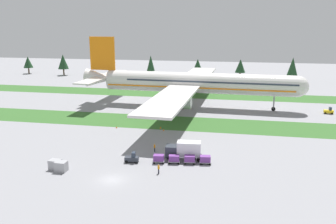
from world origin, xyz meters
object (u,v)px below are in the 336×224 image
(cargo_dolly_lead, at_px, (159,158))
(uld_container_1, at_px, (61,166))
(cargo_dolly_second, at_px, (174,158))
(taxiway_marker_0, at_px, (164,130))
(airliner, at_px, (190,82))
(cargo_dolly_fourth, at_px, (205,159))
(pushback_tractor, at_px, (329,111))
(ground_crew_loader, at_px, (155,147))
(taxiway_marker_1, at_px, (161,128))
(catering_truck, at_px, (184,150))
(baggage_tug, at_px, (132,158))
(ground_crew_marshaller, at_px, (159,168))
(taxiway_marker_2, at_px, (117,127))
(uld_container_0, at_px, (55,164))
(cargo_dolly_third, at_px, (190,159))

(cargo_dolly_lead, bearing_deg, uld_container_1, 106.42)
(cargo_dolly_second, relative_size, taxiway_marker_0, 5.23)
(cargo_dolly_lead, xyz_separation_m, cargo_dolly_second, (2.87, 0.38, 0.00))
(airliner, distance_m, cargo_dolly_fourth, 48.35)
(cargo_dolly_second, xyz_separation_m, pushback_tractor, (37.55, 46.18, -0.10))
(cargo_dolly_fourth, bearing_deg, cargo_dolly_lead, 90.00)
(ground_crew_loader, height_order, taxiway_marker_1, ground_crew_loader)
(catering_truck, xyz_separation_m, ground_crew_loader, (-6.54, 3.12, -1.01))
(baggage_tug, distance_m, taxiway_marker_0, 21.34)
(baggage_tug, distance_m, cargo_dolly_lead, 5.03)
(cargo_dolly_second, bearing_deg, ground_crew_marshaller, 153.37)
(pushback_tractor, distance_m, ground_crew_marshaller, 64.77)
(baggage_tug, bearing_deg, ground_crew_marshaller, -132.41)
(cargo_dolly_fourth, bearing_deg, ground_crew_marshaller, 120.92)
(catering_truck, bearing_deg, taxiway_marker_2, 43.75)
(airliner, height_order, cargo_dolly_fourth, airliner)
(cargo_dolly_lead, bearing_deg, uld_container_0, 102.57)
(pushback_tractor, bearing_deg, ground_crew_loader, 136.02)
(ground_crew_loader, height_order, taxiway_marker_0, ground_crew_loader)
(cargo_dolly_second, distance_m, ground_crew_loader, 7.34)
(baggage_tug, xyz_separation_m, cargo_dolly_third, (10.73, 1.42, 0.10))
(catering_truck, height_order, taxiway_marker_1, catering_truck)
(airliner, height_order, taxiway_marker_1, airliner)
(airliner, distance_m, uld_container_0, 57.63)
(cargo_dolly_fourth, relative_size, uld_container_0, 1.19)
(taxiway_marker_0, xyz_separation_m, taxiway_marker_2, (-12.06, -0.01, -0.00))
(uld_container_1, xyz_separation_m, taxiway_marker_1, (11.65, 29.58, -0.67))
(airliner, bearing_deg, taxiway_marker_1, -6.58)
(cargo_dolly_second, distance_m, pushback_tractor, 59.52)
(ground_crew_marshaller, height_order, taxiway_marker_2, ground_crew_marshaller)
(taxiway_marker_1, bearing_deg, cargo_dolly_lead, -78.80)
(cargo_dolly_third, xyz_separation_m, pushback_tractor, (34.68, 45.80, -0.10))
(ground_crew_marshaller, xyz_separation_m, ground_crew_loader, (-3.18, 10.62, 0.00))
(taxiway_marker_0, height_order, taxiway_marker_1, same)
(uld_container_1, bearing_deg, cargo_dolly_fourth, 18.56)
(cargo_dolly_third, height_order, uld_container_0, uld_container_0)
(cargo_dolly_third, xyz_separation_m, taxiway_marker_0, (-9.06, 19.84, -0.69))
(ground_crew_marshaller, relative_size, uld_container_1, 0.87)
(airliner, height_order, ground_crew_marshaller, airliner)
(cargo_dolly_fourth, relative_size, ground_crew_marshaller, 1.37)
(cargo_dolly_lead, distance_m, taxiway_marker_1, 22.87)
(cargo_dolly_lead, relative_size, uld_container_0, 1.19)
(catering_truck, bearing_deg, taxiway_marker_0, 19.25)
(catering_truck, bearing_deg, pushback_tractor, -43.38)
(cargo_dolly_second, relative_size, ground_crew_marshaller, 1.37)
(taxiway_marker_2, bearing_deg, cargo_dolly_third, -43.20)
(pushback_tractor, distance_m, uld_container_0, 78.60)
(cargo_dolly_third, distance_m, uld_container_0, 24.45)
(airliner, height_order, cargo_dolly_third, airliner)
(cargo_dolly_lead, xyz_separation_m, taxiway_marker_1, (-4.44, 22.43, -0.69))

